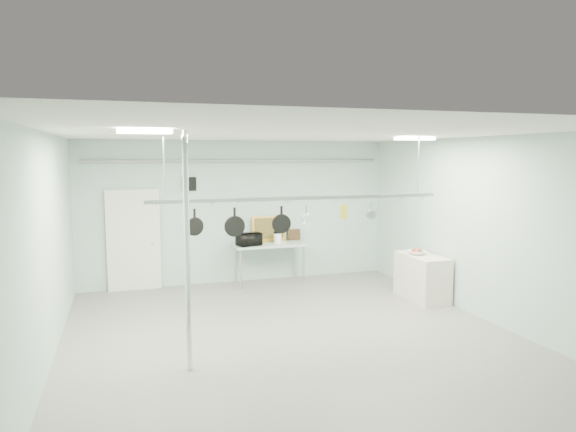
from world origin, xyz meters
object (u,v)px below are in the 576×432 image
object	(u,v)px
skillet_mid	(235,222)
chrome_pole	(187,253)
side_cabinet	(422,277)
prep_table	(269,247)
fruit_bowl	(417,253)
coffee_canister	(278,238)
skillet_right	(281,219)
skillet_left	(195,221)
pot_rack	(301,196)
microwave	(249,239)

from	to	relation	value
skillet_mid	chrome_pole	bearing A→B (deg)	-132.68
side_cabinet	skillet_mid	bearing A→B (deg)	-164.70
chrome_pole	side_cabinet	xyz separation A→B (m)	(4.85, 2.00, -1.15)
prep_table	skillet_mid	xyz separation A→B (m)	(-1.47, -3.30, 1.02)
side_cabinet	fruit_bowl	xyz separation A→B (m)	(-0.08, 0.08, 0.49)
skillet_mid	coffee_canister	bearing A→B (deg)	63.07
fruit_bowl	skillet_right	world-z (taller)	skillet_right
prep_table	side_cabinet	size ratio (longest dim) A/B	1.33
chrome_pole	skillet_mid	xyz separation A→B (m)	(0.83, 0.90, 0.26)
side_cabinet	skillet_left	bearing A→B (deg)	-166.63
prep_table	side_cabinet	distance (m)	3.39
prep_table	coffee_canister	xyz separation A→B (m)	(0.20, -0.00, 0.19)
side_cabinet	pot_rack	world-z (taller)	pot_rack
skillet_right	microwave	bearing A→B (deg)	91.12
side_cabinet	microwave	distance (m)	3.74
pot_rack	prep_table	bearing A→B (deg)	83.09
coffee_canister	skillet_mid	xyz separation A→B (m)	(-1.67, -3.30, 0.84)
chrome_pole	prep_table	world-z (taller)	chrome_pole
chrome_pole	skillet_right	size ratio (longest dim) A/B	7.73
pot_rack	fruit_bowl	size ratio (longest dim) A/B	13.78
skillet_left	skillet_right	bearing A→B (deg)	-12.87
fruit_bowl	skillet_right	xyz separation A→B (m)	(-3.20, -1.18, 0.94)
skillet_left	skillet_right	world-z (taller)	same
microwave	skillet_mid	size ratio (longest dim) A/B	1.10
prep_table	pot_rack	distance (m)	3.61
fruit_bowl	microwave	bearing A→B (deg)	145.81
prep_table	coffee_canister	distance (m)	0.27
pot_rack	skillet_left	bearing A→B (deg)	180.00
microwave	skillet_left	world-z (taller)	skillet_left
chrome_pole	skillet_left	size ratio (longest dim) A/B	8.42
coffee_canister	skillet_left	xyz separation A→B (m)	(-2.28, -3.30, 0.88)
side_cabinet	prep_table	bearing A→B (deg)	139.21
skillet_right	chrome_pole	bearing A→B (deg)	-144.93
skillet_left	chrome_pole	bearing A→B (deg)	-116.76
chrome_pole	microwave	bearing A→B (deg)	66.14
side_cabinet	chrome_pole	bearing A→B (deg)	-157.59
prep_table	skillet_mid	distance (m)	3.76
coffee_canister	skillet_left	world-z (taller)	skillet_left
pot_rack	skillet_left	world-z (taller)	pot_rack
side_cabinet	skillet_mid	size ratio (longest dim) A/B	2.63
chrome_pole	skillet_mid	distance (m)	1.25
coffee_canister	skillet_mid	distance (m)	3.79
chrome_pole	fruit_bowl	xyz separation A→B (m)	(4.77, 2.08, -0.66)
microwave	skillet_left	xyz separation A→B (m)	(-1.59, -3.19, 0.85)
coffee_canister	skillet_right	size ratio (longest dim) A/B	0.54
skillet_mid	side_cabinet	bearing A→B (deg)	15.23
skillet_mid	fruit_bowl	bearing A→B (deg)	16.56
fruit_bowl	pot_rack	bearing A→B (deg)	-157.70
prep_table	pot_rack	xyz separation A→B (m)	(-0.40, -3.30, 1.40)
skillet_left	side_cabinet	bearing A→B (deg)	0.50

